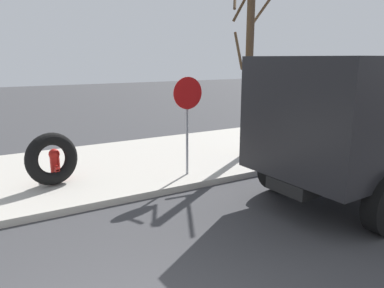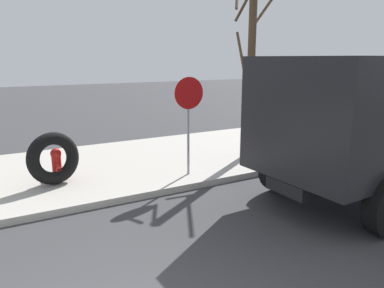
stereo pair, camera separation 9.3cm
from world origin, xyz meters
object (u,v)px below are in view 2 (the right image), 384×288
object	(u,v)px
loose_tire	(53,158)
bare_tree	(251,69)
fire_hydrant	(57,164)
stop_sign	(189,108)

from	to	relation	value
loose_tire	bare_tree	size ratio (longest dim) A/B	0.23
fire_hydrant	bare_tree	size ratio (longest dim) A/B	0.15
loose_tire	fire_hydrant	bearing A→B (deg)	66.88
stop_sign	bare_tree	size ratio (longest dim) A/B	0.47
fire_hydrant	loose_tire	world-z (taller)	loose_tire
bare_tree	loose_tire	bearing A→B (deg)	179.22
fire_hydrant	stop_sign	distance (m)	3.36
fire_hydrant	loose_tire	size ratio (longest dim) A/B	0.66
loose_tire	stop_sign	world-z (taller)	stop_sign
fire_hydrant	stop_sign	size ratio (longest dim) A/B	0.33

